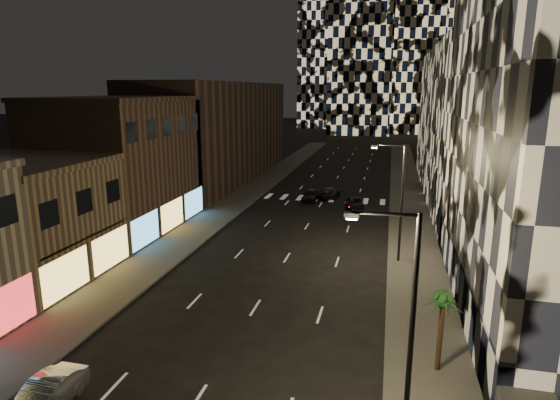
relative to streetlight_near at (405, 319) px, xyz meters
The scene contains 16 objects.
sidewalk_left 44.33m from the streetlight_near, 114.65° to the left, with size 4.00×120.00×0.15m, color #47443F.
sidewalk_right 40.38m from the streetlight_near, 87.64° to the left, with size 4.00×120.00×0.15m, color #47443F.
curb_left 43.50m from the streetlight_near, 112.12° to the left, with size 0.20×120.00×0.15m, color #4C4C47.
curb_right 40.35m from the streetlight_near, 90.65° to the left, with size 0.20×120.00×0.15m, color #4C4C47.
retail_tan 27.67m from the streetlight_near, 156.55° to the left, with size 10.00×10.00×8.00m, color brown.
retail_brown 34.58m from the streetlight_near, 137.17° to the left, with size 10.00×15.00×12.00m, color #4D372C.
retail_filler_left 56.09m from the streetlight_near, 116.89° to the left, with size 10.00×40.00×14.00m, color #4D372C.
midrise_base 15.51m from the streetlight_near, 74.78° to the left, with size 0.60×25.00×3.00m, color #383838.
midrise_filler_right 48.56m from the streetlight_near, 76.08° to the left, with size 16.00×40.00×18.00m, color #232326.
streetlight_near is the anchor object (origin of this frame).
streetlight_far 20.00m from the streetlight_near, 90.00° to the left, with size 2.55×0.25×9.00m.
car_silver_parked 14.95m from the streetlight_near, behind, with size 1.45×4.17×1.37m, color gray.
car_dark_midlane 40.11m from the streetlight_near, 104.20° to the left, with size 1.67×4.15×1.42m, color black.
car_dark_oncoming 41.78m from the streetlight_near, 100.72° to the left, with size 1.83×4.51×1.31m, color black.
car_dark_rightlane 36.75m from the streetlight_near, 96.86° to the left, with size 1.97×4.26×1.18m, color black.
palm_tree 6.21m from the streetlight_near, 71.11° to the left, with size 1.96×2.00×3.91m.
Camera 1 is at (7.54, -5.29, 13.04)m, focal length 30.00 mm.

